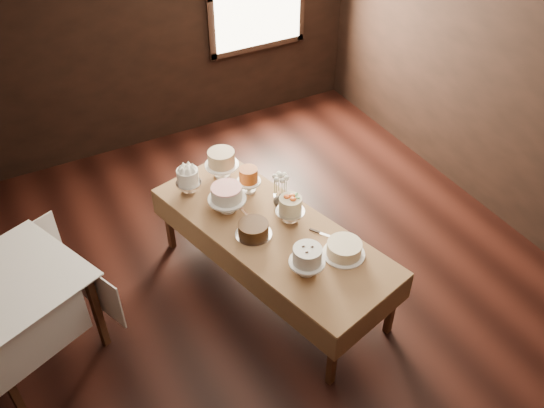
{
  "coord_description": "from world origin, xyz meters",
  "views": [
    {
      "loc": [
        -1.66,
        -2.87,
        3.84
      ],
      "look_at": [
        0.0,
        0.2,
        0.95
      ],
      "focal_mm": 37.68,
      "sensor_mm": 36.0,
      "label": 1
    }
  ],
  "objects_px": {
    "cake_lattice": "(227,200)",
    "flower_vase": "(280,200)",
    "display_table": "(271,233)",
    "cake_server_d": "(275,199)",
    "cake_caramel": "(249,181)",
    "cake_flowers": "(290,211)",
    "cake_server_a": "(298,247)",
    "side_table": "(12,290)",
    "cake_server_b": "(328,236)",
    "cake_cream": "(344,249)",
    "cake_chocolate": "(253,230)",
    "cake_server_c": "(244,212)",
    "cake_meringue": "(188,181)",
    "cake_swirl": "(307,261)"
  },
  "relations": [
    {
      "from": "cake_lattice",
      "to": "cake_server_d",
      "type": "height_order",
      "value": "cake_lattice"
    },
    {
      "from": "cake_lattice",
      "to": "cake_swirl",
      "type": "xyz_separation_m",
      "value": [
        0.22,
        -0.95,
        0.0
      ]
    },
    {
      "from": "side_table",
      "to": "cake_server_a",
      "type": "height_order",
      "value": "side_table"
    },
    {
      "from": "cake_lattice",
      "to": "cake_server_b",
      "type": "height_order",
      "value": "cake_lattice"
    },
    {
      "from": "side_table",
      "to": "cake_server_d",
      "type": "bearing_deg",
      "value": 0.78
    },
    {
      "from": "side_table",
      "to": "cake_chocolate",
      "type": "relative_size",
      "value": 4.1
    },
    {
      "from": "cake_cream",
      "to": "cake_caramel",
      "type": "bearing_deg",
      "value": 105.25
    },
    {
      "from": "cake_meringue",
      "to": "cake_server_b",
      "type": "relative_size",
      "value": 1.01
    },
    {
      "from": "flower_vase",
      "to": "cake_meringue",
      "type": "bearing_deg",
      "value": 137.61
    },
    {
      "from": "display_table",
      "to": "cake_caramel",
      "type": "height_order",
      "value": "cake_caramel"
    },
    {
      "from": "cake_caramel",
      "to": "cake_server_d",
      "type": "distance_m",
      "value": 0.28
    },
    {
      "from": "side_table",
      "to": "cake_chocolate",
      "type": "height_order",
      "value": "side_table"
    },
    {
      "from": "cake_server_c",
      "to": "cake_server_d",
      "type": "bearing_deg",
      "value": -88.06
    },
    {
      "from": "cake_lattice",
      "to": "cake_server_a",
      "type": "xyz_separation_m",
      "value": [
        0.29,
        -0.69,
        -0.11
      ]
    },
    {
      "from": "cake_cream",
      "to": "flower_vase",
      "type": "relative_size",
      "value": 3.05
    },
    {
      "from": "side_table",
      "to": "cake_server_b",
      "type": "bearing_deg",
      "value": -14.11
    },
    {
      "from": "cake_meringue",
      "to": "flower_vase",
      "type": "distance_m",
      "value": 0.83
    },
    {
      "from": "side_table",
      "to": "cake_server_c",
      "type": "relative_size",
      "value": 5.2
    },
    {
      "from": "side_table",
      "to": "cake_flowers",
      "type": "height_order",
      "value": "cake_flowers"
    },
    {
      "from": "cake_lattice",
      "to": "flower_vase",
      "type": "xyz_separation_m",
      "value": [
        0.42,
        -0.17,
        -0.05
      ]
    },
    {
      "from": "cake_flowers",
      "to": "cake_server_d",
      "type": "xyz_separation_m",
      "value": [
        0.03,
        0.31,
        -0.11
      ]
    },
    {
      "from": "cake_server_c",
      "to": "cake_server_d",
      "type": "xyz_separation_m",
      "value": [
        0.32,
        0.03,
        0.0
      ]
    },
    {
      "from": "cake_lattice",
      "to": "flower_vase",
      "type": "distance_m",
      "value": 0.46
    },
    {
      "from": "cake_server_a",
      "to": "cake_meringue",
      "type": "bearing_deg",
      "value": 71.31
    },
    {
      "from": "cake_chocolate",
      "to": "cake_server_b",
      "type": "distance_m",
      "value": 0.61
    },
    {
      "from": "cake_cream",
      "to": "cake_flowers",
      "type": "bearing_deg",
      "value": 107.31
    },
    {
      "from": "cake_cream",
      "to": "cake_server_d",
      "type": "bearing_deg",
      "value": 99.2
    },
    {
      "from": "cake_server_b",
      "to": "cake_server_c",
      "type": "relative_size",
      "value": 1.0
    },
    {
      "from": "cake_cream",
      "to": "cake_chocolate",
      "type": "bearing_deg",
      "value": 133.9
    },
    {
      "from": "cake_chocolate",
      "to": "cake_server_c",
      "type": "relative_size",
      "value": 1.27
    },
    {
      "from": "cake_server_b",
      "to": "flower_vase",
      "type": "distance_m",
      "value": 0.55
    },
    {
      "from": "side_table",
      "to": "cake_caramel",
      "type": "xyz_separation_m",
      "value": [
        2.05,
        0.24,
        0.09
      ]
    },
    {
      "from": "display_table",
      "to": "cake_server_d",
      "type": "height_order",
      "value": "cake_server_d"
    },
    {
      "from": "cake_flowers",
      "to": "display_table",
      "type": "bearing_deg",
      "value": -176.36
    },
    {
      "from": "cake_lattice",
      "to": "cake_caramel",
      "type": "relative_size",
      "value": 1.47
    },
    {
      "from": "cake_caramel",
      "to": "cake_cream",
      "type": "bearing_deg",
      "value": -74.75
    },
    {
      "from": "cake_meringue",
      "to": "cake_swirl",
      "type": "distance_m",
      "value": 1.4
    },
    {
      "from": "display_table",
      "to": "cake_chocolate",
      "type": "relative_size",
      "value": 7.8
    },
    {
      "from": "cake_caramel",
      "to": "cake_server_b",
      "type": "distance_m",
      "value": 0.89
    },
    {
      "from": "display_table",
      "to": "cake_caramel",
      "type": "bearing_deg",
      "value": 83.51
    },
    {
      "from": "side_table",
      "to": "cake_chocolate",
      "type": "bearing_deg",
      "value": -9.0
    },
    {
      "from": "cake_lattice",
      "to": "display_table",
      "type": "bearing_deg",
      "value": -61.13
    },
    {
      "from": "cake_lattice",
      "to": "cake_server_a",
      "type": "distance_m",
      "value": 0.75
    },
    {
      "from": "cake_chocolate",
      "to": "cake_cream",
      "type": "relative_size",
      "value": 0.8
    },
    {
      "from": "cake_caramel",
      "to": "cake_flowers",
      "type": "distance_m",
      "value": 0.54
    },
    {
      "from": "cake_flowers",
      "to": "side_table",
      "type": "bearing_deg",
      "value": 172.66
    },
    {
      "from": "display_table",
      "to": "cake_flowers",
      "type": "height_order",
      "value": "cake_flowers"
    },
    {
      "from": "cake_swirl",
      "to": "cake_server_b",
      "type": "distance_m",
      "value": 0.46
    },
    {
      "from": "cake_meringue",
      "to": "cake_chocolate",
      "type": "xyz_separation_m",
      "value": [
        0.24,
        -0.78,
        -0.05
      ]
    },
    {
      "from": "cake_lattice",
      "to": "cake_caramel",
      "type": "xyz_separation_m",
      "value": [
        0.28,
        0.14,
        -0.0
      ]
    }
  ]
}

